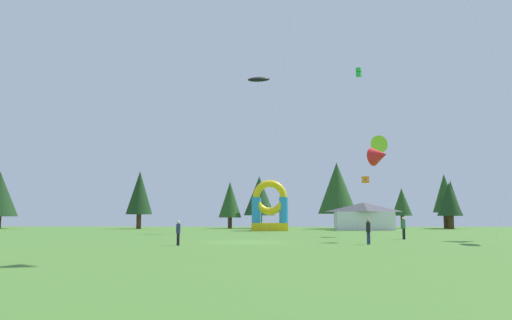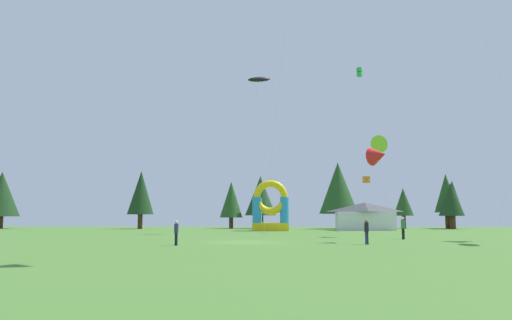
% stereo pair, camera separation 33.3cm
% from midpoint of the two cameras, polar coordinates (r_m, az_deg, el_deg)
% --- Properties ---
extents(ground_plane, '(120.00, 120.00, 0.00)m').
position_cam_midpoint_polar(ground_plane, '(34.79, -1.03, -9.57)').
color(ground_plane, '#47752D').
extents(kite_orange_box, '(1.22, 2.92, 7.09)m').
position_cam_midpoint_polar(kite_orange_box, '(65.58, 12.89, -2.25)').
color(kite_orange_box, orange).
rests_on(kite_orange_box, ground_plane).
extents(kite_red_delta, '(2.40, 2.25, 6.93)m').
position_cam_midpoint_polar(kite_red_delta, '(36.56, 14.35, 0.52)').
color(kite_red_delta, red).
rests_on(kite_red_delta, ground_plane).
extents(kite_lime_delta, '(2.40, 1.85, 9.41)m').
position_cam_midpoint_polar(kite_lime_delta, '(47.86, 14.05, 1.66)').
color(kite_lime_delta, '#8CD826').
rests_on(kite_lime_delta, ground_plane).
extents(kite_black_parafoil, '(4.41, 2.46, 18.22)m').
position_cam_midpoint_polar(kite_black_parafoil, '(57.36, 0.53, 9.38)').
color(kite_black_parafoil, black).
rests_on(kite_black_parafoil, ground_plane).
extents(kite_green_box, '(1.86, 3.13, 21.02)m').
position_cam_midpoint_polar(kite_green_box, '(65.53, 12.14, 9.94)').
color(kite_green_box, green).
rests_on(kite_green_box, ground_plane).
extents(person_midfield, '(0.43, 0.43, 1.78)m').
position_cam_midpoint_polar(person_midfield, '(40.83, 17.01, -7.38)').
color(person_midfield, black).
rests_on(person_midfield, ground_plane).
extents(person_far_side, '(0.39, 0.39, 1.63)m').
position_cam_midpoint_polar(person_far_side, '(32.47, 13.08, -7.89)').
color(person_far_side, navy).
rests_on(person_far_side, ground_plane).
extents(person_left_edge, '(0.37, 0.37, 1.54)m').
position_cam_midpoint_polar(person_left_edge, '(30.91, -8.99, -8.15)').
color(person_left_edge, black).
rests_on(person_left_edge, ground_plane).
extents(inflatable_yellow_castle, '(4.76, 4.08, 6.63)m').
position_cam_midpoint_polar(inflatable_yellow_castle, '(65.12, 1.88, -6.07)').
color(inflatable_yellow_castle, yellow).
rests_on(inflatable_yellow_castle, ground_plane).
extents(festival_tent, '(7.70, 3.88, 3.79)m').
position_cam_midpoint_polar(festival_tent, '(69.18, 12.75, -6.44)').
color(festival_tent, silver).
rests_on(festival_tent, ground_plane).
extents(tree_row_0, '(5.80, 5.80, 9.00)m').
position_cam_midpoint_polar(tree_row_0, '(87.50, -27.52, -3.56)').
color(tree_row_0, '#4C331E').
rests_on(tree_row_0, ground_plane).
extents(tree_row_1, '(4.07, 4.07, 8.98)m').
position_cam_midpoint_polar(tree_row_1, '(78.44, -13.18, -3.76)').
color(tree_row_1, '#4C331E').
rests_on(tree_row_1, ground_plane).
extents(tree_row_2, '(3.64, 3.64, 7.50)m').
position_cam_midpoint_polar(tree_row_2, '(78.78, -2.79, -4.66)').
color(tree_row_2, '#4C331E').
rests_on(tree_row_2, ground_plane).
extents(tree_row_3, '(5.01, 5.01, 8.41)m').
position_cam_midpoint_polar(tree_row_3, '(79.15, 0.65, -4.22)').
color(tree_row_3, '#4C331E').
rests_on(tree_row_3, ground_plane).
extents(tree_row_4, '(5.95, 5.95, 10.28)m').
position_cam_midpoint_polar(tree_row_4, '(76.82, 9.70, -3.26)').
color(tree_row_4, '#4C331E').
rests_on(tree_row_4, ground_plane).
extents(tree_row_5, '(3.18, 3.18, 6.49)m').
position_cam_midpoint_polar(tree_row_5, '(82.87, 16.94, -4.73)').
color(tree_row_5, '#4C331E').
rests_on(tree_row_5, ground_plane).
extents(tree_row_6, '(3.76, 3.76, 7.04)m').
position_cam_midpoint_polar(tree_row_6, '(80.47, 21.93, -4.30)').
color(tree_row_6, '#4C331E').
rests_on(tree_row_6, ground_plane).
extents(tree_row_7, '(3.82, 3.82, 8.72)m').
position_cam_midpoint_polar(tree_row_7, '(84.15, 21.44, -3.65)').
color(tree_row_7, '#4C331E').
rests_on(tree_row_7, ground_plane).
extents(tree_row_8, '(3.06, 3.06, 7.62)m').
position_cam_midpoint_polar(tree_row_8, '(83.78, 22.10, -4.09)').
color(tree_row_8, '#4C331E').
rests_on(tree_row_8, ground_plane).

